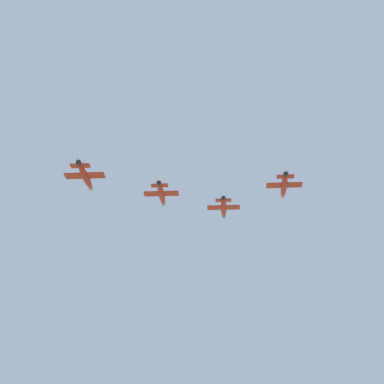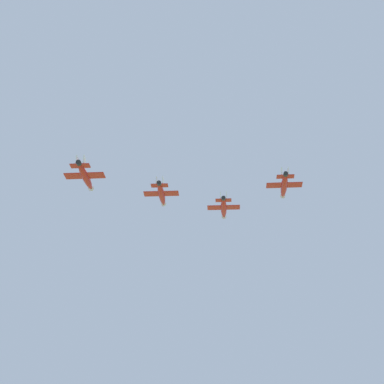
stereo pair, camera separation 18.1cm
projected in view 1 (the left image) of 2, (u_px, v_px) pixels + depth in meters
name	position (u px, v px, depth m)	size (l,w,h in m)	color
jet_lead	(224.00, 208.00, 182.00)	(10.30, 12.87, 3.09)	red
jet_left_wingman	(162.00, 194.00, 165.17)	(10.08, 12.56, 3.01)	red
jet_right_wingman	(284.00, 186.00, 164.13)	(10.10, 12.85, 3.06)	red
jet_left_outer	(85.00, 176.00, 148.43)	(10.25, 13.10, 3.12)	red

